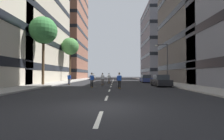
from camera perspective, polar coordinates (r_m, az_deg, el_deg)
The scene contains 18 objects.
ground_plane at distance 32.51m, azimuth 0.14°, elevation -4.31°, with size 148.01×148.01×0.00m, color black.
sidewalk_left at distance 37.01m, azimuth -14.87°, elevation -3.82°, with size 3.78×67.84×0.14m, color #9E9991.
sidewalk_right at distance 36.71m, azimuth 15.46°, elevation -3.83°, with size 3.78×67.84×0.14m, color #9E9991.
lane_markings at distance 33.34m, azimuth 0.17°, elevation -4.24°, with size 0.16×57.20×0.01m.
building_left_far at distance 66.19m, azimuth -16.23°, elevation 13.79°, with size 14.35×20.67×37.85m.
building_right_mid at distance 37.72m, azimuth 30.43°, elevation 11.91°, with size 14.35×19.57×20.23m.
building_right_far at distance 64.51m, azimuth 17.60°, elevation 8.63°, with size 14.35×19.16×25.61m.
parked_car_near at distance 32.36m, azimuth 11.79°, elevation -3.05°, with size 1.82×4.40×1.52m.
parked_car_mid at distance 22.31m, azimuth 16.68°, elevation -3.71°, with size 1.82×4.40×1.52m.
street_tree_near at distance 38.29m, azimuth -14.44°, elevation 7.95°, with size 3.84×3.84×9.70m.
street_tree_mid at distance 25.66m, azimuth -22.87°, elevation 12.55°, with size 3.82×3.82×9.60m.
streetlamp_right at distance 28.52m, azimuth 18.12°, elevation 3.70°, with size 2.13×0.30×6.50m.
skater_0 at distance 23.83m, azimuth -3.35°, elevation -2.94°, with size 0.55×0.92×1.78m.
skater_1 at distance 17.97m, azimuth 2.57°, elevation -3.40°, with size 0.57×0.92×1.78m.
skater_2 at distance 25.64m, azimuth -14.78°, elevation -2.80°, with size 0.54×0.91×1.78m.
skater_3 at distance 28.86m, azimuth -1.07°, elevation -2.70°, with size 0.56×0.92×1.78m.
skater_4 at distance 19.60m, azimuth -7.09°, elevation -3.23°, with size 0.56×0.92×1.78m.
skater_5 at distance 37.74m, azimuth -6.42°, elevation -2.38°, with size 0.54×0.91×1.78m.
Camera 1 is at (0.58, -7.80, 1.56)m, focal length 26.09 mm.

